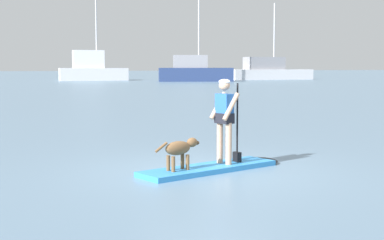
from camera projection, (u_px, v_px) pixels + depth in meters
The scene contains 7 objects.
ground_plane at pixel (209, 171), 11.12m from camera, with size 400.00×400.00×0.00m, color slate.
paddleboard at pixel (217, 167), 11.26m from camera, with size 3.29×1.81×0.10m.
person_paddler at pixel (225, 115), 11.28m from camera, with size 0.67×0.58×1.67m.
dog at pixel (180, 149), 10.64m from camera, with size 0.98×0.43×0.58m.
moored_boat_starboard at pixel (92, 69), 76.46m from camera, with size 8.99×2.77×12.15m.
moored_boat_far_port at pixel (194, 71), 73.07m from camera, with size 9.89×5.77×10.58m.
moored_boat_outer at pixel (268, 71), 82.01m from camera, with size 12.37×3.56×10.81m.
Camera 1 is at (-3.87, -10.28, 2.04)m, focal length 53.86 mm.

